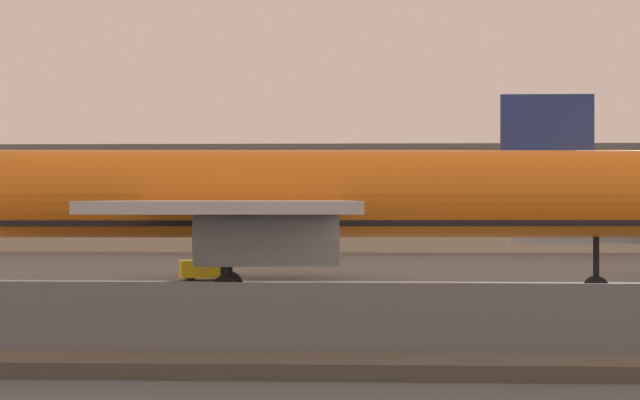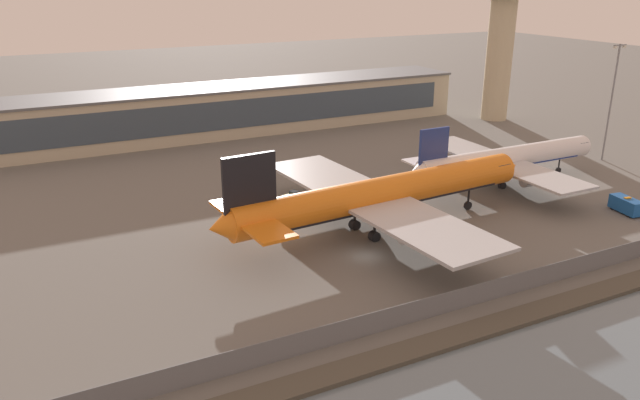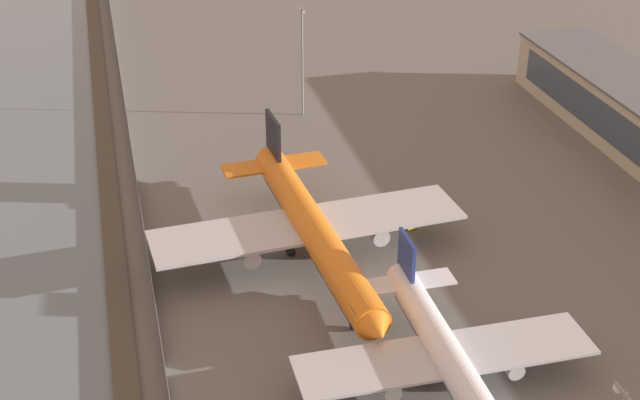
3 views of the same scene
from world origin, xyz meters
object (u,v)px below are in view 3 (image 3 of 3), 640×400
at_px(baggage_tug, 407,221).
at_px(apron_light_mast_apron_west, 302,56).
at_px(passenger_jet_white, 449,360).
at_px(cargo_jet_orange, 312,227).

bearing_deg(baggage_tug, apron_light_mast_apron_west, -173.00).
xyz_separation_m(passenger_jet_white, baggage_tug, (-36.16, 7.70, -3.55)).
xyz_separation_m(passenger_jet_white, apron_light_mast_apron_west, (-81.23, 2.17, 7.48)).
xyz_separation_m(cargo_jet_orange, passenger_jet_white, (30.33, 8.40, -1.00)).
bearing_deg(passenger_jet_white, baggage_tug, 167.98).
relative_size(passenger_jet_white, baggage_tug, 11.48).
relative_size(cargo_jet_orange, apron_light_mast_apron_west, 2.43).
bearing_deg(cargo_jet_orange, passenger_jet_white, 15.48).
bearing_deg(cargo_jet_orange, baggage_tug, 109.91).
height_order(cargo_jet_orange, apron_light_mast_apron_west, apron_light_mast_apron_west).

